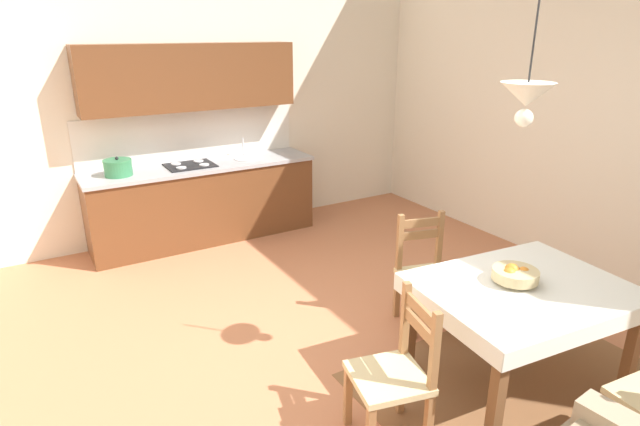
% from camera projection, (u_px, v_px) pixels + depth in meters
% --- Properties ---
extents(ground_plane, '(6.48, 6.66, 0.10)m').
position_uv_depth(ground_plane, '(333.00, 358.00, 3.99)').
color(ground_plane, '#B7704C').
extents(wall_back, '(6.48, 0.12, 3.98)m').
position_uv_depth(wall_back, '(188.00, 62.00, 5.80)').
color(wall_back, silver).
rests_on(wall_back, ground_plane).
extents(wall_right, '(0.12, 6.66, 3.98)m').
position_uv_depth(wall_right, '(612.00, 69.00, 4.75)').
color(wall_right, silver).
rests_on(wall_right, ground_plane).
extents(area_rug, '(2.10, 1.60, 0.01)m').
position_uv_depth(area_rug, '(522.00, 388.00, 3.57)').
color(area_rug, brown).
rests_on(area_rug, ground_plane).
extents(kitchen_cabinetry, '(2.58, 0.63, 2.20)m').
position_uv_depth(kitchen_cabinetry, '(200.00, 168.00, 5.88)').
color(kitchen_cabinetry, brown).
rests_on(kitchen_cabinetry, ground_plane).
extents(dining_table, '(1.44, 1.17, 0.75)m').
position_uv_depth(dining_table, '(522.00, 302.00, 3.44)').
color(dining_table, brown).
rests_on(dining_table, ground_plane).
extents(dining_chair_kitchen_side, '(0.52, 0.52, 0.93)m').
position_uv_depth(dining_chair_kitchen_side, '(425.00, 274.00, 4.25)').
color(dining_chair_kitchen_side, '#D1BC89').
rests_on(dining_chair_kitchen_side, ground_plane).
extents(dining_chair_tv_side, '(0.51, 0.51, 0.93)m').
position_uv_depth(dining_chair_tv_side, '(395.00, 375.00, 3.02)').
color(dining_chair_tv_side, '#D1BC89').
rests_on(dining_chair_tv_side, ground_plane).
extents(fruit_bowl, '(0.30, 0.30, 0.12)m').
position_uv_depth(fruit_bowl, '(515.00, 274.00, 3.42)').
color(fruit_bowl, tan).
rests_on(fruit_bowl, dining_table).
extents(pendant_lamp, '(0.32, 0.32, 0.80)m').
position_uv_depth(pendant_lamp, '(527.00, 96.00, 3.08)').
color(pendant_lamp, black).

